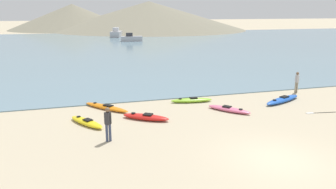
# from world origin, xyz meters

# --- Properties ---
(ground_plane) EXTENTS (400.00, 400.00, 0.00)m
(ground_plane) POSITION_xyz_m (0.00, 0.00, 0.00)
(ground_plane) COLOR tan
(bay_water) EXTENTS (160.00, 70.00, 0.06)m
(bay_water) POSITION_xyz_m (0.00, 44.94, 0.03)
(bay_water) COLOR slate
(bay_water) RESTS_ON ground_plane
(far_hill_left) EXTENTS (38.48, 38.48, 7.79)m
(far_hill_left) POSITION_xyz_m (-6.60, 99.38, 3.89)
(far_hill_left) COLOR gray
(far_hill_left) RESTS_ON ground_plane
(far_hill_midleft) EXTENTS (59.28, 59.28, 8.54)m
(far_hill_midleft) POSITION_xyz_m (15.99, 90.74, 4.27)
(far_hill_midleft) COLOR gray
(far_hill_midleft) RESTS_ON ground_plane
(kayak_on_sand_0) EXTENTS (3.47, 2.04, 0.34)m
(kayak_on_sand_0) POSITION_xyz_m (5.33, 7.29, 0.15)
(kayak_on_sand_0) COLOR blue
(kayak_on_sand_0) RESTS_ON ground_plane
(kayak_on_sand_1) EXTENTS (2.62, 2.97, 0.29)m
(kayak_on_sand_1) POSITION_xyz_m (-5.81, 8.86, 0.13)
(kayak_on_sand_1) COLOR orange
(kayak_on_sand_1) RESTS_ON ground_plane
(kayak_on_sand_2) EXTENTS (2.15, 2.47, 0.30)m
(kayak_on_sand_2) POSITION_xyz_m (1.06, 6.40, 0.13)
(kayak_on_sand_2) COLOR #E5668C
(kayak_on_sand_2) RESTS_ON ground_plane
(kayak_on_sand_3) EXTENTS (2.58, 2.06, 0.34)m
(kayak_on_sand_3) POSITION_xyz_m (-3.96, 6.30, 0.15)
(kayak_on_sand_3) COLOR red
(kayak_on_sand_3) RESTS_ON ground_plane
(kayak_on_sand_4) EXTENTS (1.88, 2.58, 0.31)m
(kayak_on_sand_4) POSITION_xyz_m (-7.08, 6.40, 0.13)
(kayak_on_sand_4) COLOR yellow
(kayak_on_sand_4) RESTS_ON ground_plane
(kayak_on_sand_5) EXTENTS (2.75, 0.97, 0.31)m
(kayak_on_sand_5) POSITION_xyz_m (-0.36, 8.87, 0.14)
(kayak_on_sand_5) COLOR #8CCC2D
(kayak_on_sand_5) RESTS_ON ground_plane
(person_near_foreground) EXTENTS (0.32, 0.28, 1.60)m
(person_near_foreground) POSITION_xyz_m (-6.23, 3.81, 0.91)
(person_near_foreground) COLOR #384260
(person_near_foreground) RESTS_ON ground_plane
(person_near_waterline) EXTENTS (0.31, 0.24, 1.52)m
(person_near_waterline) POSITION_xyz_m (7.74, 9.14, 0.87)
(person_near_waterline) COLOR gray
(person_near_waterline) RESTS_ON ground_plane
(moored_boat_0) EXTENTS (4.19, 1.91, 1.58)m
(moored_boat_0) POSITION_xyz_m (3.54, 52.59, 0.61)
(moored_boat_0) COLOR #B2B2B7
(moored_boat_0) RESTS_ON bay_water
(moored_boat_1) EXTENTS (3.39, 5.35, 2.08)m
(moored_boat_1) POSITION_xyz_m (2.22, 63.87, 0.79)
(moored_boat_1) COLOR #B2B2B7
(moored_boat_1) RESTS_ON bay_water
(loose_paddle) EXTENTS (2.78, 0.59, 0.03)m
(loose_paddle) POSITION_xyz_m (6.51, 4.54, 0.01)
(loose_paddle) COLOR black
(loose_paddle) RESTS_ON ground_plane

